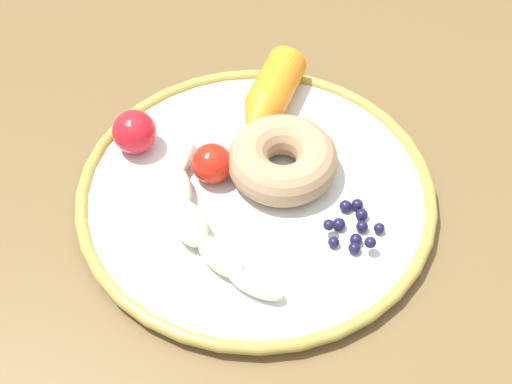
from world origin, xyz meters
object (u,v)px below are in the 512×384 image
Objects in this scene: carrot_orange at (268,100)px; donut at (282,160)px; dining_table at (215,277)px; plate at (256,194)px; tomato_mid at (134,132)px; banana at (200,221)px; blueberry_pile at (353,226)px; tomato_near at (212,163)px.

donut is (0.00, 0.08, -0.00)m from carrot_orange.
plate reaches higher than dining_table.
donut is 0.15m from tomato_mid.
carrot_orange reaches higher than plate.
carrot_orange reaches higher than banana.
dining_table is 21.01× the size of blueberry_pile.
donut is at bearing 154.08° from tomato_mid.
blueberry_pile is (-0.04, 0.16, -0.01)m from carrot_orange.
banana is 0.06m from tomato_near.
carrot_orange is 0.10m from tomato_near.
banana is at bearing 28.85° from plate.
tomato_near reaches higher than blueberry_pile.
tomato_mid is at bearing -25.92° from donut.
carrot_orange is 2.07× the size of blueberry_pile.
plate is at bearing 143.29° from tomato_near.
tomato_mid is (0.06, -0.10, 0.12)m from dining_table.
donut reaches higher than plate.
blueberry_pile is at bearing 140.16° from plate.
tomato_mid is at bearing -68.73° from banana.
tomato_near is at bearing -38.85° from blueberry_pile.
dining_table is 0.19m from carrot_orange.
dining_table is at bearing 118.03° from tomato_mid.
banana is 1.99× the size of donut.
tomato_near is 0.90× the size of tomato_mid.
donut is 1.73× the size of blueberry_pile.
plate is 7.86× the size of tomato_mid.
tomato_mid reaches higher than blueberry_pile.
plate is 2.68× the size of carrot_orange.
blueberry_pile is (-0.08, 0.06, 0.01)m from plate.
banana is at bearing -12.90° from blueberry_pile.
donut is 0.09m from blueberry_pile.
banana is 0.16m from carrot_orange.
blueberry_pile reaches higher than plate.
plate is at bearing -154.86° from dining_table.
carrot_orange is (-0.03, -0.10, 0.02)m from plate.
donut reaches higher than blueberry_pile.
dining_table is 0.11m from banana.
tomato_near reaches higher than banana.
tomato_near is at bearing 140.76° from tomato_mid.
tomato_near reaches higher than dining_table.
carrot_orange reaches higher than dining_table.
dining_table is 0.17m from blueberry_pile.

